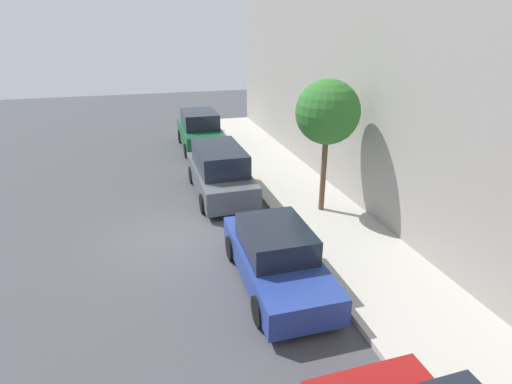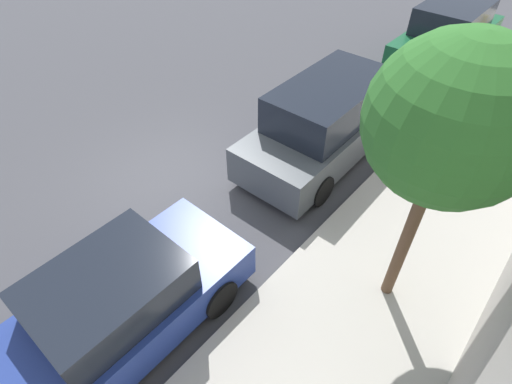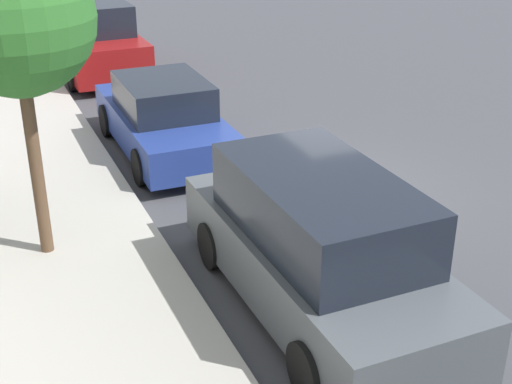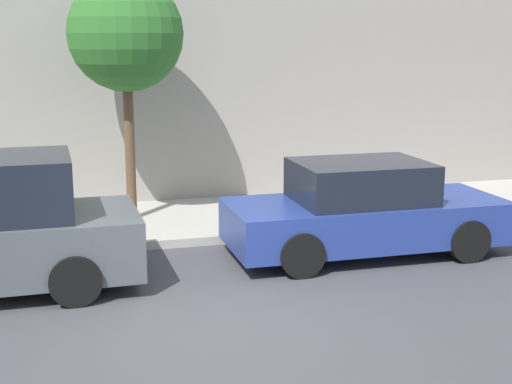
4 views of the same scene
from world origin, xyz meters
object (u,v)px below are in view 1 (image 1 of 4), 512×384
at_px(parked_suv_fourth, 200,131).
at_px(fire_hydrant, 217,124).
at_px(parked_minivan_third, 220,172).
at_px(parked_sedan_second, 276,257).
at_px(street_tree, 328,113).

xyz_separation_m(parked_suv_fourth, fire_hydrant, (1.51, 3.25, -0.44)).
height_order(parked_minivan_third, parked_suv_fourth, parked_suv_fourth).
height_order(parked_sedan_second, parked_suv_fourth, parked_suv_fourth).
height_order(parked_minivan_third, fire_hydrant, parked_minivan_third).
distance_m(parked_sedan_second, fire_hydrant, 16.03).
bearing_deg(parked_sedan_second, fire_hydrant, 84.61).
height_order(parked_suv_fourth, fire_hydrant, parked_suv_fourth).
height_order(parked_sedan_second, parked_minivan_third, parked_minivan_third).
height_order(parked_sedan_second, fire_hydrant, parked_sedan_second).
bearing_deg(parked_minivan_third, fire_hydrant, 79.98).
bearing_deg(fire_hydrant, parked_sedan_second, -95.39).
bearing_deg(parked_sedan_second, parked_suv_fourth, 90.00).
relative_size(parked_sedan_second, parked_minivan_third, 0.92).
bearing_deg(parked_minivan_third, street_tree, -41.26).
xyz_separation_m(parked_suv_fourth, street_tree, (2.84, -9.27, 2.61)).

